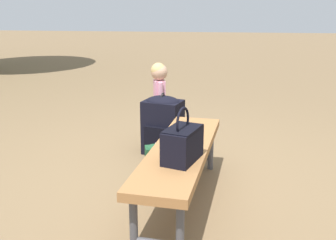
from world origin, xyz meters
TOP-DOWN VIEW (x-y plane):
  - ground_plane at (0.00, 0.00)m, footprint 40.00×40.00m
  - park_bench at (-0.42, -0.13)m, footprint 1.63×0.55m
  - handbag at (-0.68, -0.16)m, footprint 0.36×0.27m
  - child_standing at (0.96, 0.25)m, footprint 0.23×0.18m
  - backpack_large at (0.62, 0.16)m, footprint 0.38×0.43m
  - backpack_small at (0.07, 0.14)m, footprint 0.19×0.21m

SIDE VIEW (x-z plane):
  - ground_plane at x=0.00m, z-range 0.00..0.00m
  - backpack_small at x=0.07m, z-range 0.00..0.30m
  - backpack_large at x=0.62m, z-range 0.00..0.62m
  - park_bench at x=-0.42m, z-range 0.17..0.62m
  - handbag at x=-0.68m, z-range 0.39..0.76m
  - child_standing at x=0.96m, z-range 0.14..1.01m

